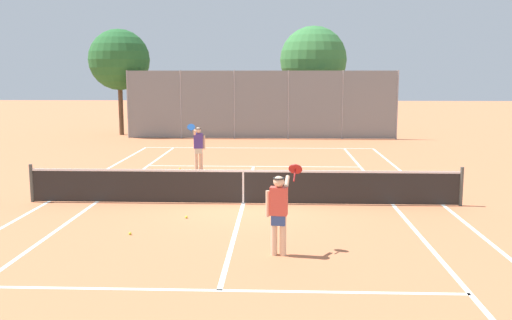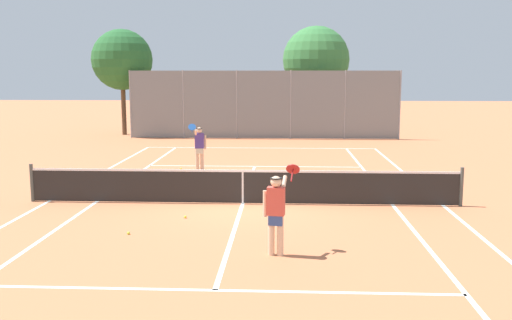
% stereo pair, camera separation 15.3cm
% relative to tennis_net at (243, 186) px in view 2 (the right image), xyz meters
% --- Properties ---
extents(ground_plane, '(120.00, 120.00, 0.00)m').
position_rel_tennis_net_xyz_m(ground_plane, '(0.00, 0.00, -0.51)').
color(ground_plane, '#C67047').
extents(court_line_markings, '(11.10, 23.90, 0.01)m').
position_rel_tennis_net_xyz_m(court_line_markings, '(0.00, 0.00, -0.51)').
color(court_line_markings, silver).
rests_on(court_line_markings, ground).
extents(tennis_net, '(12.00, 0.10, 1.07)m').
position_rel_tennis_net_xyz_m(tennis_net, '(0.00, 0.00, 0.00)').
color(tennis_net, '#474C47').
rests_on(tennis_net, ground).
extents(player_near_side, '(0.75, 0.72, 1.77)m').
position_rel_tennis_net_xyz_m(player_near_side, '(0.99, -4.47, 0.42)').
color(player_near_side, beige).
rests_on(player_near_side, ground).
extents(player_far_left, '(0.58, 0.80, 1.77)m').
position_rel_tennis_net_xyz_m(player_far_left, '(-2.01, 5.48, 0.42)').
color(player_far_left, beige).
rests_on(player_far_left, ground).
extents(loose_tennis_ball_1, '(0.07, 0.07, 0.07)m').
position_rel_tennis_net_xyz_m(loose_tennis_ball_1, '(-2.74, 5.56, -0.48)').
color(loose_tennis_ball_1, '#D1DB33').
rests_on(loose_tennis_ball_1, ground).
extents(loose_tennis_ball_3, '(0.07, 0.07, 0.07)m').
position_rel_tennis_net_xyz_m(loose_tennis_ball_3, '(-1.32, -1.67, -0.48)').
color(loose_tennis_ball_3, '#D1DB33').
rests_on(loose_tennis_ball_3, ground).
extents(loose_tennis_ball_4, '(0.07, 0.07, 0.07)m').
position_rel_tennis_net_xyz_m(loose_tennis_ball_4, '(-3.65, 0.15, -0.48)').
color(loose_tennis_ball_4, '#D1DB33').
rests_on(loose_tennis_ball_4, ground).
extents(loose_tennis_ball_5, '(0.07, 0.07, 0.07)m').
position_rel_tennis_net_xyz_m(loose_tennis_ball_5, '(-2.34, -3.18, -0.48)').
color(loose_tennis_ball_5, '#D1DB33').
rests_on(loose_tennis_ball_5, ground).
extents(back_fence, '(14.91, 0.08, 3.75)m').
position_rel_tennis_net_xyz_m(back_fence, '(0.00, 15.97, 1.36)').
color(back_fence, gray).
rests_on(back_fence, ground).
extents(tree_behind_left, '(3.50, 3.50, 6.11)m').
position_rel_tennis_net_xyz_m(tree_behind_left, '(-8.19, 17.61, 3.76)').
color(tree_behind_left, brown).
rests_on(tree_behind_left, ground).
extents(tree_behind_right, '(3.97, 3.97, 6.37)m').
position_rel_tennis_net_xyz_m(tree_behind_right, '(3.09, 19.21, 3.78)').
color(tree_behind_right, brown).
rests_on(tree_behind_right, ground).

